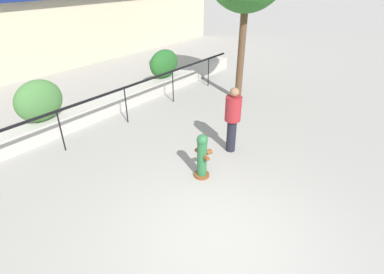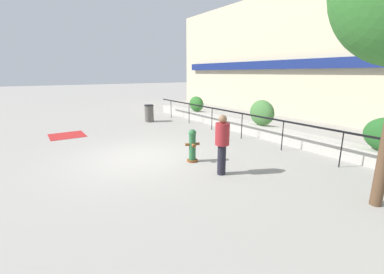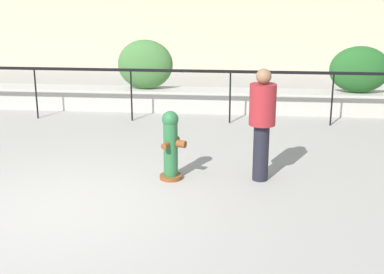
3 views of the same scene
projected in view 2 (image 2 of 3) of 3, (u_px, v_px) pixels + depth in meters
name	position (u px, v px, depth m)	size (l,w,h in m)	color
ground_plane	(137.00, 158.00, 8.80)	(120.00, 120.00, 0.00)	#9E9991
building_facade	(338.00, 52.00, 14.23)	(30.00, 1.36, 8.00)	beige
planter_wall_low	(259.00, 130.00, 11.95)	(18.00, 0.70, 0.50)	#B7B2A8
fence_railing_segment	(242.00, 116.00, 11.17)	(15.00, 0.05, 1.15)	black
hedge_bush_0	(196.00, 104.00, 15.94)	(1.19, 0.68, 0.93)	#2D6B28
hedge_bush_1	(262.00, 113.00, 11.65)	(1.30, 0.70, 1.15)	#427538
fire_hydrant	(192.00, 145.00, 8.34)	(0.48, 0.48, 1.08)	brown
pedestrian	(222.00, 141.00, 7.17)	(0.48, 0.48, 1.73)	black
tactile_warning_pad	(67.00, 135.00, 11.95)	(1.50, 1.50, 0.01)	#B22323
trash_bin	(149.00, 113.00, 15.23)	(0.55, 0.55, 1.01)	#56514C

